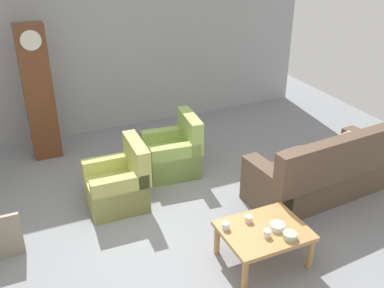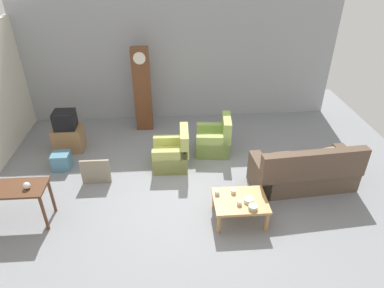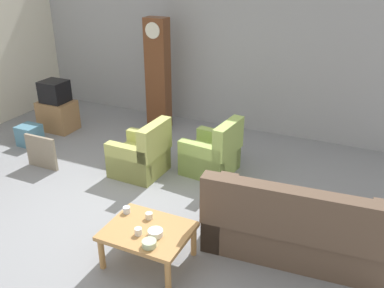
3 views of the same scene
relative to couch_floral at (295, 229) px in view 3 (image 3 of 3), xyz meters
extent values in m
plane|color=gray|center=(-2.37, -0.04, -0.35)|extent=(10.40, 10.40, 0.00)
cube|color=#9EA0A5|center=(-2.37, 3.56, 1.25)|extent=(8.40, 0.16, 3.20)
cube|color=brown|center=(-0.01, 0.07, -0.13)|extent=(2.16, 1.01, 0.44)
cube|color=brown|center=(0.02, -0.29, 0.39)|extent=(2.11, 0.37, 0.60)
cube|color=brown|center=(0.92, 0.14, -0.01)|extent=(0.31, 0.86, 0.68)
cube|color=brown|center=(-0.93, -0.01, -0.01)|extent=(0.31, 0.86, 0.68)
cube|color=#9E8966|center=(0.47, 0.16, 0.27)|extent=(0.38, 0.20, 0.36)
cube|color=brown|center=(-0.49, 0.08, 0.27)|extent=(0.37, 0.16, 0.36)
cube|color=tan|center=(-2.72, 0.95, -0.15)|extent=(0.78, 0.78, 0.40)
cube|color=tan|center=(-2.40, 0.95, 0.31)|extent=(0.20, 0.76, 0.52)
cube|color=tan|center=(-2.71, 1.25, -0.05)|extent=(0.76, 0.18, 0.60)
cube|color=tan|center=(-2.73, 0.65, -0.05)|extent=(0.76, 0.18, 0.60)
cube|color=#9EBC5C|center=(-1.70, 1.49, -0.15)|extent=(0.83, 0.83, 0.40)
cube|color=#9EBC5C|center=(-1.38, 1.46, 0.31)|extent=(0.25, 0.77, 0.52)
cube|color=#9EBC5C|center=(-1.67, 1.79, -0.05)|extent=(0.77, 0.23, 0.60)
cube|color=#9EBC5C|center=(-1.73, 1.19, -0.05)|extent=(0.77, 0.23, 0.60)
cube|color=#B27F47|center=(-1.49, -0.84, 0.07)|extent=(0.96, 0.76, 0.05)
cylinder|color=#B27F47|center=(-1.92, -1.17, -0.15)|extent=(0.07, 0.07, 0.40)
cylinder|color=#B27F47|center=(-1.07, -1.17, -0.15)|extent=(0.07, 0.07, 0.40)
cylinder|color=#B27F47|center=(-1.92, -0.52, -0.15)|extent=(0.07, 0.07, 0.40)
cylinder|color=#B27F47|center=(-1.07, -0.52, -0.15)|extent=(0.07, 0.07, 0.40)
cube|color=brown|center=(-3.38, 2.84, 0.75)|extent=(0.44, 0.28, 2.20)
cylinder|color=silver|center=(-3.38, 2.69, 1.62)|extent=(0.30, 0.02, 0.30)
cube|color=#997047|center=(-5.17, 1.84, -0.05)|extent=(0.68, 0.52, 0.60)
cube|color=black|center=(-5.17, 1.84, 0.46)|extent=(0.48, 0.44, 0.42)
cube|color=gray|center=(-4.29, 0.43, -0.07)|extent=(0.60, 0.05, 0.57)
cube|color=teal|center=(-5.15, 1.04, -0.16)|extent=(0.38, 0.36, 0.38)
cylinder|color=white|center=(-1.54, -0.97, 0.14)|extent=(0.08, 0.08, 0.08)
cylinder|color=silver|center=(-1.89, -0.66, 0.13)|extent=(0.09, 0.09, 0.08)
cylinder|color=beige|center=(-1.58, -0.65, 0.13)|extent=(0.09, 0.09, 0.07)
cylinder|color=white|center=(-1.36, -0.90, 0.13)|extent=(0.17, 0.17, 0.07)
cylinder|color=#B2C69E|center=(-1.33, -1.09, 0.13)|extent=(0.16, 0.16, 0.07)
camera|label=1|loc=(-3.89, -4.20, 3.21)|focal=41.78mm
camera|label=2|loc=(-2.69, -5.41, 4.08)|focal=31.58mm
camera|label=3|loc=(0.59, -4.13, 2.94)|focal=38.91mm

